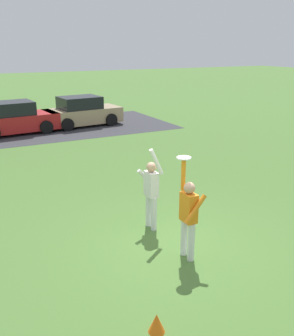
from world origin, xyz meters
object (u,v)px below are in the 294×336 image
Objects in this scene: person_defender at (151,190)px; parked_car_red at (14,119)px; frisbee_disc at (184,158)px; parked_car_tan at (82,112)px; person_catcher at (188,214)px; field_cone_orange at (157,323)px.

person_defender reaches higher than parked_car_red.
parked_car_tan is (2.42, 13.94, -1.37)m from frisbee_disc.
parked_car_tan is at bearing 167.89° from person_defender.
person_catcher is 14.38m from parked_car_tan.
person_defender is (-0.03, 1.53, -0.00)m from person_catcher.
frisbee_disc is 3.10m from field_cone_orange.
person_catcher is 6.50× the size of field_cone_orange.
field_cone_orange is (-0.37, -15.40, -0.57)m from parked_car_red.
person_defender is 1.71m from frisbee_disc.
parked_car_red is 1.00× the size of parked_car_tan.
frisbee_disc is at bearing -105.55° from parked_car_tan.
person_catcher is 1.53m from person_defender.
parked_car_tan reaches higher than field_cone_orange.
person_catcher is 0.49× the size of parked_car_red.
person_defender is at bearing 63.34° from field_cone_orange.
person_catcher reaches higher than person_defender.
person_defender is at bearing 91.16° from frisbee_disc.
person_defender is 12.33m from parked_car_red.
field_cone_orange is at bearing 133.80° from person_catcher.
field_cone_orange is (-1.60, -1.60, -0.82)m from person_catcher.
field_cone_orange is (-4.01, -15.77, -0.57)m from parked_car_tan.
field_cone_orange is (-1.57, -3.12, -0.82)m from person_defender.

